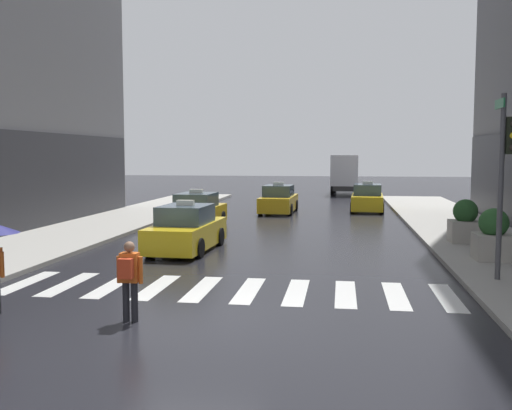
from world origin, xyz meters
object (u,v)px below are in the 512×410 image
pedestrian_with_backpack (129,275)px  taxi_second (197,212)px  taxi_third (279,200)px  planter_near_corner (493,237)px  taxi_lead (186,230)px  box_truck (345,173)px  taxi_fourth (367,199)px  traffic_light_pole (506,160)px  planter_mid_block (465,223)px

pedestrian_with_backpack → taxi_second: bearing=99.2°
taxi_second → pedestrian_with_backpack: 15.05m
taxi_third → planter_near_corner: bearing=-60.7°
taxi_third → pedestrian_with_backpack: size_ratio=2.78×
taxi_second → pedestrian_with_backpack: size_ratio=2.78×
taxi_lead → box_truck: bearing=79.3°
taxi_second → taxi_third: bearing=68.0°
taxi_lead → taxi_fourth: 16.99m
taxi_lead → taxi_third: same height
taxi_third → box_truck: size_ratio=0.60×
taxi_lead → planter_near_corner: bearing=-6.3°
traffic_light_pole → taxi_second: size_ratio=1.05×
taxi_second → planter_near_corner: size_ratio=2.87×
taxi_second → planter_mid_block: bearing=-18.4°
traffic_light_pole → taxi_lead: bearing=157.2°
taxi_second → planter_near_corner: taxi_second is taller
box_truck → planter_near_corner: 31.73m
box_truck → planter_near_corner: bearing=-82.1°
traffic_light_pole → taxi_third: size_ratio=1.05×
pedestrian_with_backpack → planter_near_corner: planter_near_corner is taller
taxi_third → traffic_light_pole: bearing=-66.3°
taxi_third → planter_mid_block: bearing=-53.7°
planter_near_corner → pedestrian_with_backpack: bearing=-139.7°
taxi_fourth → planter_mid_block: taxi_fourth is taller
taxi_fourth → taxi_third: bearing=-160.4°
taxi_second → traffic_light_pole: bearing=-43.6°
traffic_light_pole → taxi_fourth: size_ratio=1.04×
box_truck → taxi_lead: bearing=-100.7°
taxi_lead → box_truck: box_truck is taller
taxi_lead → traffic_light_pole: bearing=-22.8°
traffic_light_pole → taxi_fourth: (-2.60, 19.51, -2.53)m
taxi_fourth → box_truck: bearing=94.8°
taxi_third → pedestrian_with_backpack: 22.29m
taxi_lead → taxi_second: same height
taxi_lead → taxi_fourth: bearing=65.8°
box_truck → taxi_third: bearing=-103.2°
taxi_third → taxi_lead: bearing=-97.5°
taxi_second → planter_near_corner: 13.45m
taxi_lead → taxi_third: (1.80, 13.65, 0.00)m
taxi_third → box_truck: box_truck is taller
taxi_lead → planter_near_corner: taxi_lead is taller
taxi_fourth → pedestrian_with_backpack: taxi_fourth is taller
box_truck → planter_near_corner: (4.35, -31.42, -0.98)m
box_truck → planter_near_corner: size_ratio=4.75×
taxi_third → planter_mid_block: taxi_third is taller
taxi_second → planter_mid_block: size_ratio=2.87×
box_truck → pedestrian_with_backpack: 39.22m
taxi_fourth → box_truck: box_truck is taller
box_truck → pedestrian_with_backpack: box_truck is taller
taxi_third → taxi_second: bearing=-112.0°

